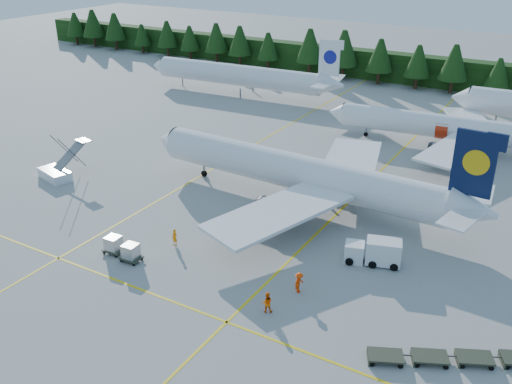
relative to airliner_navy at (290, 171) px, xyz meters
The scene contains 15 objects.
ground 18.20m from the airliner_navy, 88.37° to the right, with size 320.00×320.00×0.00m, color #9C9C97.
taxi_stripe_a 14.17m from the airliner_navy, behind, with size 0.25×120.00×0.01m, color yellow.
taxi_stripe_b 7.82m from the airliner_navy, 18.63° to the left, with size 0.25×120.00×0.01m, color yellow.
taxi_stripe_cross 24.10m from the airliner_navy, 88.78° to the right, with size 80.00×0.25×0.01m, color yellow.
treeline_hedge 64.20m from the airliner_navy, 89.55° to the left, with size 220.00×4.00×6.00m, color black.
airliner_navy is the anchor object (origin of this frame).
airliner_red 29.77m from the airliner_navy, 69.31° to the left, with size 35.81×29.35×10.41m.
airliner_far_left 50.50m from the airliner_navy, 130.47° to the left, with size 41.18×6.19×11.97m.
airstairs 30.94m from the airliner_navy, 161.68° to the right, with size 5.28×7.17×4.32m.
service_truck 16.42m from the airliner_navy, 32.49° to the right, with size 5.70×3.45×2.59m.
dolly_train 30.75m from the airliner_navy, 38.83° to the right, with size 11.93×7.47×0.16m.
uld_pair 22.08m from the airliner_navy, 111.89° to the right, with size 4.64×1.95×1.53m.
crew_a 16.83m from the airliner_navy, 108.12° to the right, with size 0.65×0.43×1.78m, color orange.
crew_b 22.75m from the airliner_navy, 67.37° to the right, with size 0.94×0.73×1.93m, color #FF6205.
crew_c 19.66m from the airliner_navy, 60.00° to the right, with size 0.83×0.56×2.01m, color #FF3D05.
Camera 1 is at (27.71, -37.96, 29.74)m, focal length 40.00 mm.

